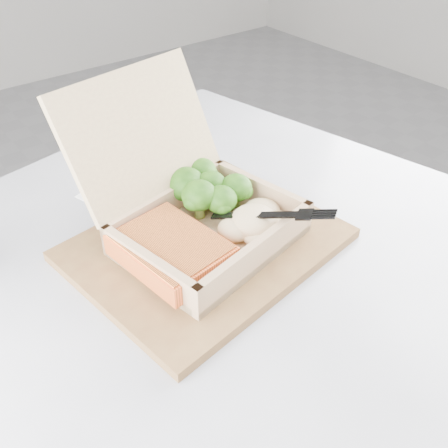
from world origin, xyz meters
TOP-DOWN VIEW (x-y plane):
  - floor at (0.00, 0.00)m, footprint 4.00×4.00m
  - cafe_table at (-0.46, -0.61)m, footprint 0.93×0.93m
  - serving_tray at (-0.45, -0.57)m, footprint 0.35×0.29m
  - takeout_container at (-0.45, -0.54)m, footprint 0.25×0.27m
  - salmon_fillet at (-0.51, -0.59)m, footprint 0.11×0.14m
  - broccoli_pile at (-0.40, -0.52)m, footprint 0.12×0.12m
  - mashed_potatoes at (-0.40, -0.61)m, footprint 0.10×0.08m
  - plastic_fork at (-0.41, -0.59)m, footprint 0.10×0.14m
  - receipt at (-0.48, -0.41)m, footprint 0.11×0.15m

SIDE VIEW (x-z plane):
  - floor at x=0.00m, z-range 0.00..0.00m
  - cafe_table at x=-0.46m, z-range 0.18..0.90m
  - receipt at x=-0.48m, z-range 0.73..0.73m
  - serving_tray at x=-0.45m, z-range 0.73..0.74m
  - salmon_fillet at x=-0.51m, z-range 0.75..0.78m
  - mashed_potatoes at x=-0.40m, z-range 0.75..0.78m
  - broccoli_pile at x=-0.40m, z-range 0.75..0.79m
  - plastic_fork at x=-0.41m, z-range 0.76..0.79m
  - takeout_container at x=-0.45m, z-range 0.69..0.88m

